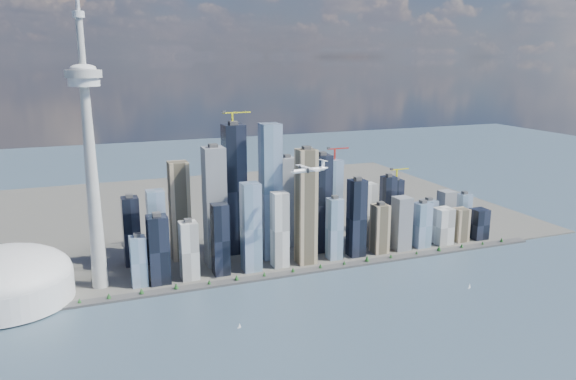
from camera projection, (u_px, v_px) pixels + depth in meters
name	position (u px, v px, depth m)	size (l,w,h in m)	color
ground	(342.00, 341.00, 771.85)	(4000.00, 4000.00, 0.00)	#2F4353
seawall	(279.00, 275.00, 998.32)	(1100.00, 22.00, 4.00)	#383838
land	(217.00, 212.00, 1406.91)	(1400.00, 900.00, 3.00)	#4C4C47
shoreline_trees	(279.00, 271.00, 996.75)	(960.53, 7.20, 8.80)	#3F2D1E
skyscraper_cluster	(293.00, 213.00, 1078.33)	(736.00, 142.00, 279.44)	black
needle_tower	(90.00, 150.00, 893.68)	(56.00, 56.00, 550.50)	#A09F9B
dome_stadium	(6.00, 280.00, 880.94)	(200.00, 200.00, 86.00)	silver
airplane	(309.00, 169.00, 921.68)	(72.36, 64.23, 17.66)	white
sailboat_west	(239.00, 326.00, 806.96)	(5.89, 2.37, 8.13)	silver
sailboat_east	(469.00, 287.00, 945.90)	(6.55, 3.05, 9.08)	silver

